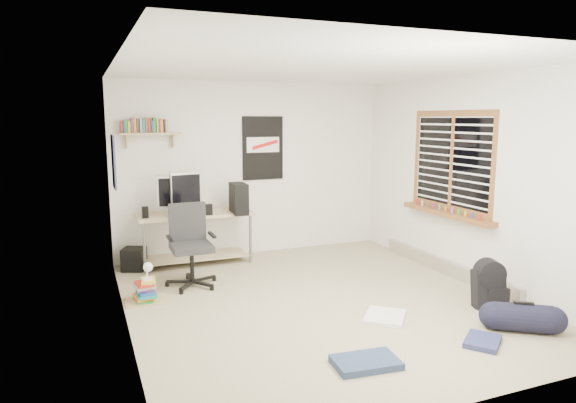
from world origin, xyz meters
name	(u,v)px	position (x,y,z in m)	size (l,w,h in m)	color
floor	(319,302)	(0.00, 0.00, -0.01)	(4.00, 4.50, 0.01)	gray
ceiling	(321,66)	(0.00, 0.00, 2.50)	(4.00, 4.50, 0.01)	white
back_wall	(253,169)	(0.00, 2.25, 1.25)	(4.00, 0.01, 2.50)	silver
left_wall	(121,199)	(-2.00, 0.00, 1.25)	(0.01, 4.50, 2.50)	silver
right_wall	(470,180)	(2.00, 0.00, 1.25)	(0.01, 4.50, 2.50)	silver
desk	(195,237)	(-0.93, 2.00, 0.36)	(1.54, 0.67, 0.70)	#D0B090
monitor_left	(172,202)	(-1.26, 1.78, 0.91)	(0.37, 0.09, 0.41)	#B7B9BD
monitor_right	(187,200)	(-1.08, 1.72, 0.93)	(0.42, 0.10, 0.46)	#A3A3A8
pc_tower	(239,198)	(-0.37, 1.75, 0.91)	(0.19, 0.40, 0.41)	black
keyboard	(185,216)	(-1.09, 1.82, 0.71)	(0.40, 0.14, 0.02)	black
speaker_left	(145,213)	(-1.60, 1.83, 0.78)	(0.08, 0.08, 0.16)	black
speaker_right	(209,210)	(-0.79, 1.72, 0.78)	(0.08, 0.08, 0.16)	black
office_chair	(191,246)	(-1.17, 1.04, 0.49)	(0.64, 0.64, 0.98)	#262729
wall_shelf	(150,134)	(-1.45, 2.14, 1.78)	(0.80, 0.22, 0.24)	tan
poster_back_wall	(263,148)	(0.15, 2.23, 1.55)	(0.62, 0.03, 0.92)	black
poster_left_wall	(114,162)	(-1.99, 1.20, 1.50)	(0.02, 0.42, 0.60)	navy
window	(451,161)	(1.95, 0.30, 1.45)	(0.10, 1.50, 1.26)	brown
baseboard_heater	(446,267)	(1.96, 0.30, 0.09)	(0.08, 2.50, 0.18)	#B7B2A8
backpack	(488,289)	(1.58, -0.84, 0.20)	(0.31, 0.25, 0.41)	black
duffel_bag	(522,317)	(1.42, -1.45, 0.14)	(0.27, 0.27, 0.52)	black
tshirt	(385,317)	(0.40, -0.70, 0.02)	(0.44, 0.37, 0.04)	silver
jeans_a	(366,362)	(-0.29, -1.49, 0.03)	(0.53, 0.33, 0.06)	navy
jeans_b	(483,341)	(0.89, -1.53, 0.03)	(0.37, 0.28, 0.05)	navy
book_stack	(146,288)	(-1.75, 0.72, 0.15)	(0.45, 0.37, 0.31)	brown
desk_lamp	(147,268)	(-1.73, 0.70, 0.38)	(0.11, 0.19, 0.19)	silver
subwoofer	(134,260)	(-1.75, 1.98, 0.14)	(0.28, 0.28, 0.31)	black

